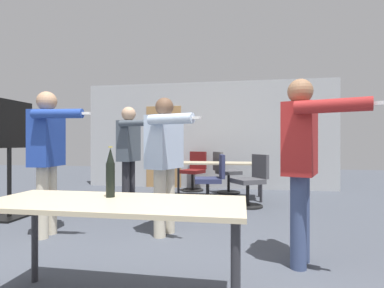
% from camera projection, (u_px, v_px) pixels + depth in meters
% --- Properties ---
extents(back_wall, '(6.18, 0.12, 2.63)m').
position_uv_depth(back_wall, '(206.00, 135.00, 7.43)').
color(back_wall, '#B2B5B7').
rests_on(back_wall, ground_plane).
extents(conference_table_near, '(1.73, 0.67, 0.73)m').
position_uv_depth(conference_table_near, '(115.00, 212.00, 1.99)').
color(conference_table_near, '#C6B793').
rests_on(conference_table_near, ground_plane).
extents(conference_table_far, '(1.83, 0.69, 0.73)m').
position_uv_depth(conference_table_far, '(217.00, 166.00, 6.05)').
color(conference_table_far, '#C6B793').
rests_on(conference_table_far, ground_plane).
extents(tv_screen, '(0.44, 0.93, 1.76)m').
position_uv_depth(tv_screen, '(9.00, 146.00, 4.43)').
color(tv_screen, black).
rests_on(tv_screen, ground_plane).
extents(person_near_casual, '(0.81, 0.63, 1.73)m').
position_uv_depth(person_near_casual, '(48.00, 149.00, 3.56)').
color(person_near_casual, beige).
rests_on(person_near_casual, ground_plane).
extents(person_left_plaid, '(0.74, 0.67, 1.70)m').
position_uv_depth(person_left_plaid, '(129.00, 148.00, 4.80)').
color(person_left_plaid, '#28282D').
rests_on(person_left_plaid, ground_plane).
extents(person_right_polo, '(0.72, 0.84, 1.66)m').
position_uv_depth(person_right_polo, '(165.00, 153.00, 3.62)').
color(person_right_polo, beige).
rests_on(person_right_polo, ground_plane).
extents(person_far_watching, '(0.72, 0.82, 1.70)m').
position_uv_depth(person_far_watching, '(302.00, 153.00, 2.72)').
color(person_far_watching, '#3D4C75').
rests_on(person_far_watching, ground_plane).
extents(office_chair_mid_tucked, '(0.67, 0.64, 0.92)m').
position_uv_depth(office_chair_mid_tucked, '(225.00, 174.00, 6.65)').
color(office_chair_mid_tucked, black).
rests_on(office_chair_mid_tucked, ground_plane).
extents(office_chair_far_right, '(0.61, 0.65, 0.91)m').
position_uv_depth(office_chair_far_right, '(194.00, 172.00, 7.07)').
color(office_chair_far_right, black).
rests_on(office_chair_far_right, ground_plane).
extents(office_chair_near_pushed, '(0.59, 0.54, 0.91)m').
position_uv_depth(office_chair_near_pushed, '(212.00, 182.00, 5.38)').
color(office_chair_near_pushed, black).
rests_on(office_chair_near_pushed, ground_plane).
extents(office_chair_far_left, '(0.68, 0.66, 0.91)m').
position_uv_depth(office_chair_far_left, '(251.00, 182.00, 5.25)').
color(office_chair_far_left, black).
rests_on(office_chair_far_left, ground_plane).
extents(beer_bottle, '(0.06, 0.06, 0.36)m').
position_uv_depth(beer_bottle, '(110.00, 173.00, 2.13)').
color(beer_bottle, black).
rests_on(beer_bottle, conference_table_near).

